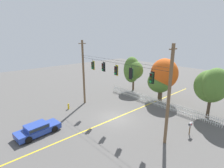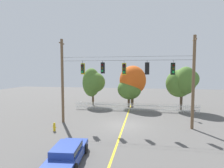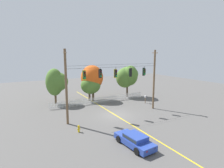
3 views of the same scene
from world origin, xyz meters
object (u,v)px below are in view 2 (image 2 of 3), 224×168
Objects in this scene: parked_car at (67,153)px; fire_hydrant at (54,127)px; traffic_signal_eastbound_side at (173,69)px; roadside_mailbox at (194,111)px; autumn_maple_mid at (130,87)px; traffic_signal_westbound_side at (124,69)px; traffic_signal_northbound_primary at (83,69)px; autumn_maple_far_west at (183,81)px; autumn_oak_far_east at (132,82)px; traffic_signal_southbound_primary at (102,68)px; autumn_maple_near_fence at (93,82)px; traffic_signal_northbound_secondary at (147,68)px.

fire_hydrant is (-3.60, 5.32, -0.21)m from parked_car.
traffic_signal_eastbound_side reaches higher than roadside_mailbox.
traffic_signal_westbound_side is at bearing -89.61° from autumn_maple_mid.
traffic_signal_eastbound_side is 0.33× the size of parked_car.
traffic_signal_northbound_primary is 14.63m from autumn_maple_far_west.
autumn_oak_far_east reaches higher than roadside_mailbox.
traffic_signal_southbound_primary is at bearing 87.43° from parked_car.
parked_car is (-2.60, -8.22, -5.20)m from traffic_signal_westbound_side.
traffic_signal_northbound_primary is 0.24× the size of autumn_maple_near_fence.
autumn_oak_far_east is (-4.51, 9.25, -1.85)m from traffic_signal_eastbound_side.
traffic_signal_eastbound_side is 6.28m from roadside_mailbox.
traffic_signal_northbound_secondary reaches higher than autumn_maple_far_west.
roadside_mailbox is (13.74, 5.91, 0.68)m from fire_hydrant.
traffic_signal_westbound_side is at bearing -131.35° from autumn_maple_far_west.
traffic_signal_westbound_side and traffic_signal_eastbound_side have the same top height.
traffic_signal_northbound_primary is 9.96m from autumn_maple_near_fence.
roadside_mailbox reaches higher than fire_hydrant.
autumn_oak_far_east is (4.63, 9.25, -1.86)m from traffic_signal_northbound_primary.
autumn_oak_far_east is at bearing 88.44° from traffic_signal_westbound_side.
traffic_signal_northbound_secondary is at bearing -0.48° from traffic_signal_westbound_side.
parked_car is (-4.89, -8.20, -5.25)m from traffic_signal_northbound_secondary.
traffic_signal_northbound_secondary is 1.76× the size of fire_hydrant.
autumn_maple_near_fence is at bearing 89.12° from fire_hydrant.
fire_hydrant is (-10.96, -2.90, -5.43)m from traffic_signal_eastbound_side.
traffic_signal_eastbound_side is (4.76, -0.00, 0.01)m from traffic_signal_westbound_side.
traffic_signal_eastbound_side is 12.57m from fire_hydrant.
roadside_mailbox is at bearing -88.91° from autumn_maple_far_west.
traffic_signal_southbound_primary is 2.23m from traffic_signal_westbound_side.
traffic_signal_westbound_side reaches higher than autumn_oak_far_east.
traffic_signal_southbound_primary is 0.21× the size of autumn_oak_far_east.
traffic_signal_eastbound_side is at bearing -107.60° from autumn_maple_far_west.
traffic_signal_eastbound_side is at bearing 0.00° from traffic_signal_southbound_primary.
autumn_maple_near_fence is 18.42m from parked_car.
roadside_mailbox is (7.29, -6.24, -2.90)m from autumn_oak_far_east.
traffic_signal_northbound_primary reaches higher than autumn_maple_far_west.
traffic_signal_northbound_secondary is at bearing -75.42° from autumn_maple_mid.
fire_hydrant is at bearing -90.88° from autumn_maple_near_fence.
autumn_maple_far_west is 1.41× the size of parked_car.
traffic_signal_southbound_primary is at bearing -103.55° from autumn_maple_mid.
fire_hydrant is at bearing 124.11° from parked_car.
autumn_maple_mid is 0.88× the size of autumn_oak_far_east.
autumn_maple_near_fence is at bearing 111.47° from traffic_signal_southbound_primary.
traffic_signal_northbound_primary is 1.01× the size of traffic_signal_northbound_secondary.
autumn_oak_far_east is (6.26, -0.35, 0.21)m from autumn_maple_near_fence.
traffic_signal_southbound_primary is 1.00× the size of roadside_mailbox.
traffic_signal_northbound_primary is 2.15m from traffic_signal_southbound_primary.
traffic_signal_westbound_side is 0.33× the size of parked_car.
fire_hydrant is at bearing -154.93° from traffic_signal_westbound_side.
autumn_maple_mid is at bearing 76.45° from traffic_signal_southbound_primary.
traffic_signal_eastbound_side is (2.47, 0.02, -0.03)m from traffic_signal_northbound_secondary.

